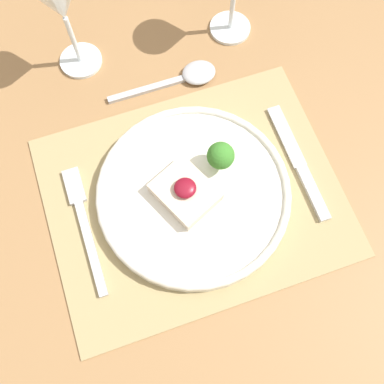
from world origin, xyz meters
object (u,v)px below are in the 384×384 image
fork (84,220)px  knife (302,169)px  dinner_plate (192,193)px  wine_glass_far (60,4)px  spoon (189,76)px

fork → knife: (0.32, -0.03, -0.00)m
knife → dinner_plate: bearing=173.5°
knife → wine_glass_far: (-0.26, 0.29, 0.12)m
fork → knife: bearing=-7.6°
knife → spoon: 0.23m
fork → wine_glass_far: bearing=74.3°
knife → spoon: bearing=114.7°
knife → wine_glass_far: 0.41m
knife → spoon: size_ratio=1.08×
wine_glass_far → knife: bearing=-48.5°
fork → spoon: 0.28m
fork → spoon: bearing=36.7°
spoon → wine_glass_far: wine_glass_far is taller
knife → spoon: spoon is taller
dinner_plate → fork: (-0.16, 0.02, -0.01)m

